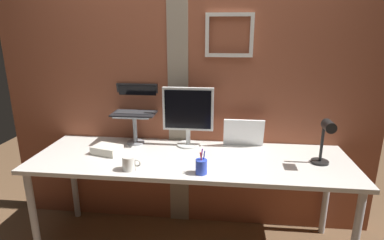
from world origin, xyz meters
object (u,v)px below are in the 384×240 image
laptop (136,104)px  desk_lamp (325,138)px  pen_cup (201,166)px  monitor (188,112)px  whiteboard_panel (244,133)px  coffee_mug (129,163)px

laptop → desk_lamp: laptop is taller
pen_cup → desk_lamp: bearing=14.1°
desk_lamp → pen_cup: 0.84m
monitor → laptop: size_ratio=1.37×
monitor → pen_cup: 0.56m
whiteboard_panel → pen_cup: whiteboard_panel is taller
laptop → desk_lamp: bearing=-14.6°
monitor → desk_lamp: 0.99m
pen_cup → laptop: bearing=135.8°
pen_cup → coffee_mug: size_ratio=1.35×
laptop → whiteboard_panel: size_ratio=1.09×
pen_cup → coffee_mug: pen_cup is taller
laptop → desk_lamp: size_ratio=1.03×
laptop → coffee_mug: bearing=-79.5°
monitor → coffee_mug: size_ratio=3.78×
monitor → desk_lamp: size_ratio=1.41×
monitor → desk_lamp: bearing=-17.0°
laptop → desk_lamp: (1.37, -0.36, -0.10)m
desk_lamp → whiteboard_panel: bearing=148.2°
whiteboard_panel → coffee_mug: 0.92m
whiteboard_panel → coffee_mug: (-0.76, -0.52, -0.06)m
whiteboard_panel → coffee_mug: bearing=-145.6°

